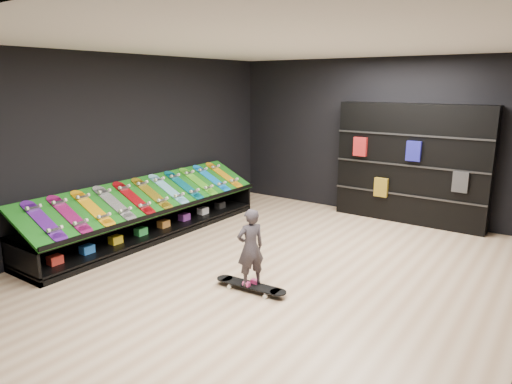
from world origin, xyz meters
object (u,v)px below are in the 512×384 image
Objects in this scene: display_rack at (151,221)px; floor_skateboard at (251,288)px; child at (251,262)px; back_shelving at (411,164)px.

display_rack reaches higher than floor_skateboard.
floor_skateboard is at bearing -16.07° from display_rack.
child is (2.65, -0.76, 0.13)m from display_rack.
floor_skateboard is at bearing 180.00° from child.
floor_skateboard is 0.34m from child.
child is at bearing 0.00° from floor_skateboard.
display_rack is 2.76m from child.
back_shelving is 4.64× the size of child.
back_shelving is (3.31, 3.32, 0.84)m from display_rack.
floor_skateboard is (2.65, -0.76, -0.21)m from display_rack.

